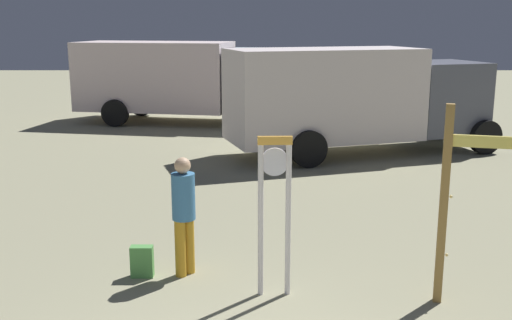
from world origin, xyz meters
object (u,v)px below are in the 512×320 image
Objects in this scene: person_near_clock at (182,210)px; box_truck_far at (179,78)px; box_truck_near at (353,96)px; standing_clock at (273,201)px; arrow_sign at (474,178)px; backpack at (141,262)px.

box_truck_far reaches higher than person_near_clock.
person_near_clock is 8.70m from box_truck_near.
box_truck_near reaches higher than box_truck_far.
standing_clock is at bearing -27.16° from person_near_clock.
box_truck_far is (-2.84, 13.74, 0.31)m from standing_clock.
person_near_clock is at bearing 165.59° from arrow_sign.
person_near_clock is (-1.21, 0.62, -0.32)m from standing_clock.
box_truck_near is (3.54, 7.93, 0.61)m from person_near_clock.
backpack is (-4.16, 0.85, -1.39)m from arrow_sign.
arrow_sign reaches higher than backpack.
box_truck_far reaches higher than arrow_sign.
box_truck_far is at bearing 94.54° from backpack.
standing_clock is 8.86m from box_truck_near.
box_truck_far is at bearing 101.67° from standing_clock.
box_truck_near reaches higher than arrow_sign.
backpack is 9.10m from box_truck_near.
standing_clock is 1.24× the size of person_near_clock.
arrow_sign is 1.50× the size of person_near_clock.
box_truck_near reaches higher than person_near_clock.
standing_clock reaches higher than backpack.
box_truck_near reaches higher than standing_clock.
box_truck_far is (-5.21, 14.04, -0.05)m from arrow_sign.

